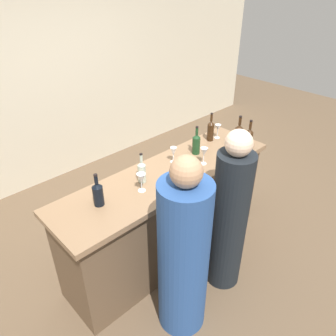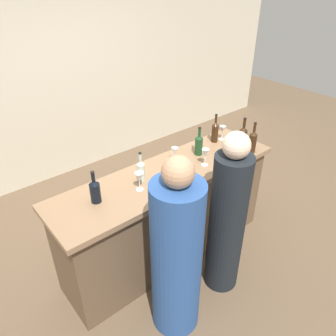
{
  "view_description": "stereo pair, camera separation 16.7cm",
  "coord_description": "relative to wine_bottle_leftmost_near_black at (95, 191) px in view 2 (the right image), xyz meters",
  "views": [
    {
      "loc": [
        -1.71,
        -1.81,
        2.58
      ],
      "look_at": [
        0.0,
        0.0,
        1.04
      ],
      "focal_mm": 34.88,
      "sensor_mm": 36.0,
      "label": 1
    },
    {
      "loc": [
        -1.59,
        -1.92,
        2.58
      ],
      "look_at": [
        0.0,
        0.0,
        1.04
      ],
      "focal_mm": 34.88,
      "sensor_mm": 36.0,
      "label": 2
    }
  ],
  "objects": [
    {
      "name": "wine_glass_far_left",
      "position": [
        0.88,
        0.07,
        0.0
      ],
      "size": [
        0.06,
        0.06,
        0.16
      ],
      "color": "white",
      "rests_on": "bar_counter"
    },
    {
      "name": "wine_glass_near_center",
      "position": [
        1.06,
        -0.15,
        0.02
      ],
      "size": [
        0.07,
        0.07,
        0.17
      ],
      "color": "white",
      "rests_on": "bar_counter"
    },
    {
      "name": "ground_plane",
      "position": [
        0.71,
        -0.04,
        -1.09
      ],
      "size": [
        12.0,
        12.0,
        0.0
      ],
      "primitive_type": "plane",
      "color": "brown"
    },
    {
      "name": "back_wall",
      "position": [
        0.71,
        2.16,
        0.31
      ],
      "size": [
        8.0,
        0.1,
        2.8
      ],
      "primitive_type": "cube",
      "color": "beige",
      "rests_on": "ground"
    },
    {
      "name": "wine_glass_far_center",
      "position": [
        1.58,
        0.11,
        0.01
      ],
      "size": [
        0.06,
        0.06,
        0.16
      ],
      "color": "white",
      "rests_on": "bar_counter"
    },
    {
      "name": "wine_bottle_second_right_amber_brown",
      "position": [
        1.48,
        0.13,
        0.01
      ],
      "size": [
        0.07,
        0.07,
        0.31
      ],
      "color": "#331E0F",
      "rests_on": "bar_counter"
    },
    {
      "name": "wine_bottle_center_olive_green",
      "position": [
        1.16,
        0.04,
        0.0
      ],
      "size": [
        0.08,
        0.08,
        0.29
      ],
      "color": "#193D1E",
      "rests_on": "bar_counter"
    },
    {
      "name": "wine_bottle_leftmost_near_black",
      "position": [
        0.0,
        0.0,
        0.0
      ],
      "size": [
        0.08,
        0.08,
        0.28
      ],
      "color": "black",
      "rests_on": "bar_counter"
    },
    {
      "name": "wine_bottle_second_left_clear_pale",
      "position": [
        0.45,
        0.02,
        -0.0
      ],
      "size": [
        0.07,
        0.07,
        0.28
      ],
      "color": "#B7C6B2",
      "rests_on": "bar_counter"
    },
    {
      "name": "wine_glass_near_left",
      "position": [
        0.64,
        -0.19,
        0.0
      ],
      "size": [
        0.07,
        0.07,
        0.16
      ],
      "color": "white",
      "rests_on": "bar_counter"
    },
    {
      "name": "person_left_guest",
      "position": [
        0.27,
        -0.67,
        -0.36
      ],
      "size": [
        0.5,
        0.5,
        1.59
      ],
      "rotation": [
        0.0,
        0.0,
        1.21
      ],
      "color": "#284C8C",
      "rests_on": "ground"
    },
    {
      "name": "bar_counter",
      "position": [
        0.71,
        -0.04,
        -0.59
      ],
      "size": [
        2.25,
        0.63,
        0.99
      ],
      "color": "brown",
      "rests_on": "ground"
    },
    {
      "name": "wine_glass_near_right",
      "position": [
        0.36,
        -0.09,
        0.01
      ],
      "size": [
        0.07,
        0.07,
        0.17
      ],
      "color": "white",
      "rests_on": "bar_counter"
    },
    {
      "name": "wine_bottle_far_right_amber_brown",
      "position": [
        1.6,
        -0.27,
        0.02
      ],
      "size": [
        0.08,
        0.08,
        0.32
      ],
      "color": "#331E0F",
      "rests_on": "bar_counter"
    },
    {
      "name": "wine_bottle_rightmost_amber_brown",
      "position": [
        1.59,
        -0.15,
        0.02
      ],
      "size": [
        0.08,
        0.08,
        0.33
      ],
      "color": "#331E0F",
      "rests_on": "bar_counter"
    },
    {
      "name": "person_center_guest",
      "position": [
        0.86,
        -0.64,
        -0.36
      ],
      "size": [
        0.37,
        0.37,
        1.57
      ],
      "rotation": [
        0.0,
        0.0,
        1.8
      ],
      "color": "black",
      "rests_on": "ground"
    }
  ]
}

